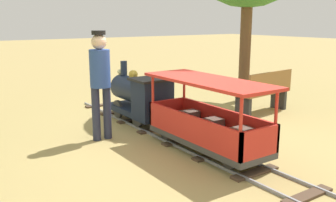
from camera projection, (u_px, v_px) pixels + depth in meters
ground_plane at (183, 142)px, 5.52m from camera, size 60.00×60.00×0.00m
track at (169, 135)px, 5.82m from camera, size 0.68×5.70×0.04m
locomotive at (140, 96)px, 6.42m from camera, size 0.64×1.45×1.00m
passenger_car at (207, 122)px, 5.01m from camera, size 0.74×2.00×0.97m
conductor_person at (100, 77)px, 5.46m from camera, size 0.30×0.30×1.62m
park_bench at (265, 92)px, 7.12m from camera, size 1.34×0.54×0.82m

